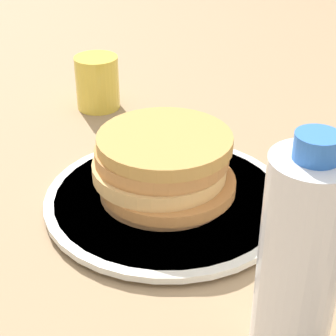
% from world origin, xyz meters
% --- Properties ---
extents(ground_plane, '(4.00, 4.00, 0.00)m').
position_xyz_m(ground_plane, '(0.00, 0.00, 0.00)').
color(ground_plane, '#9E7F5B').
extents(plate, '(0.27, 0.27, 0.01)m').
position_xyz_m(plate, '(-0.01, -0.01, 0.01)').
color(plate, silver).
rests_on(plate, ground_plane).
extents(pancake_stack, '(0.15, 0.15, 0.07)m').
position_xyz_m(pancake_stack, '(-0.01, -0.01, 0.05)').
color(pancake_stack, tan).
rests_on(pancake_stack, plate).
extents(juice_glass, '(0.06, 0.06, 0.08)m').
position_xyz_m(juice_glass, '(-0.25, 0.13, 0.04)').
color(juice_glass, yellow).
rests_on(juice_glass, ground_plane).
extents(water_bottle_near, '(0.06, 0.06, 0.19)m').
position_xyz_m(water_bottle_near, '(0.19, -0.10, 0.09)').
color(water_bottle_near, white).
rests_on(water_bottle_near, ground_plane).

